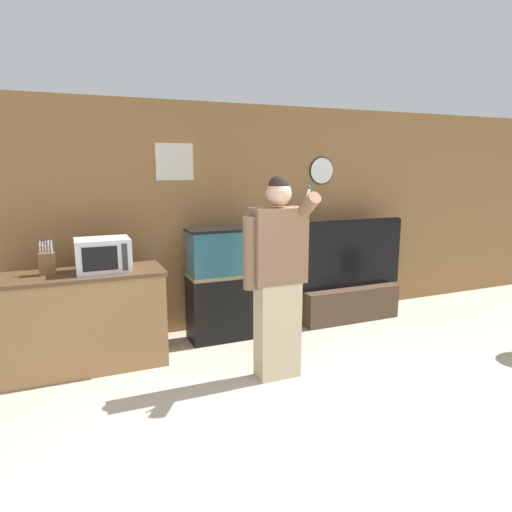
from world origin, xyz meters
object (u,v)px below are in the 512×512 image
at_px(knife_block, 47,262).
at_px(aquarium_on_stand, 228,284).
at_px(tv_on_stand, 348,291).
at_px(person_standing, 277,276).
at_px(microwave, 103,255).
at_px(counter_island, 84,321).

bearing_deg(knife_block, aquarium_on_stand, 6.01).
distance_m(tv_on_stand, person_standing, 1.96).
distance_m(aquarium_on_stand, tv_on_stand, 1.61).
distance_m(microwave, aquarium_on_stand, 1.41).
bearing_deg(knife_block, microwave, -5.22).
distance_m(counter_island, microwave, 0.65).
bearing_deg(aquarium_on_stand, person_standing, -85.81).
bearing_deg(aquarium_on_stand, knife_block, -173.99).
bearing_deg(microwave, tv_on_stand, 4.76).
distance_m(counter_island, knife_block, 0.64).
distance_m(microwave, knife_block, 0.48).
xyz_separation_m(counter_island, aquarium_on_stand, (1.52, 0.21, 0.15)).
bearing_deg(person_standing, aquarium_on_stand, 94.19).
bearing_deg(knife_block, counter_island, -5.41).
height_order(microwave, person_standing, person_standing).
distance_m(counter_island, person_standing, 1.88).
relative_size(microwave, person_standing, 0.27).
xyz_separation_m(knife_block, aquarium_on_stand, (1.79, 0.19, -0.42)).
bearing_deg(microwave, person_standing, -31.69).
relative_size(counter_island, aquarium_on_stand, 1.21).
relative_size(counter_island, tv_on_stand, 0.98).
distance_m(aquarium_on_stand, person_standing, 1.14).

